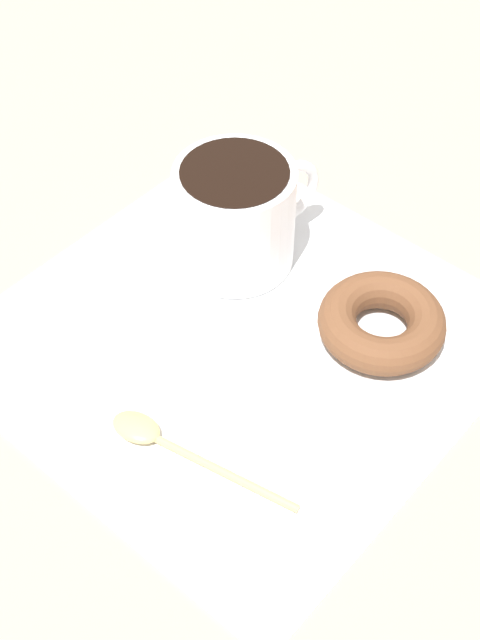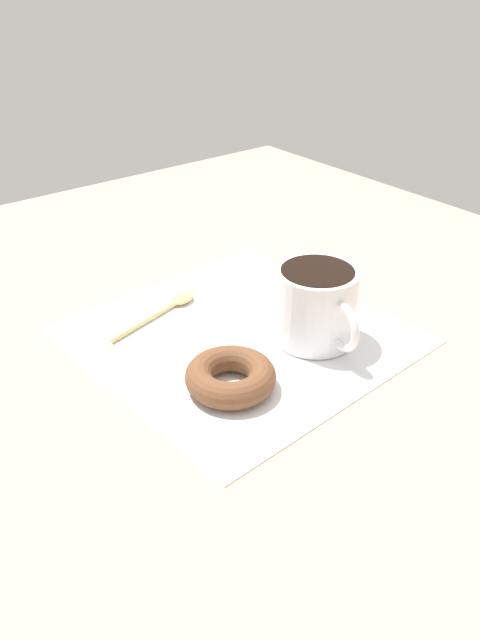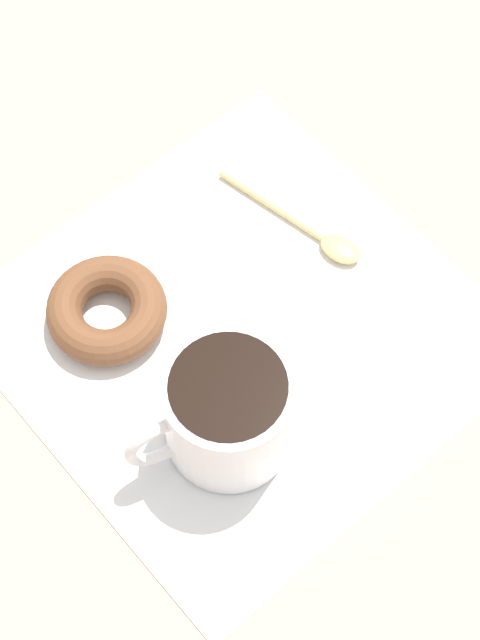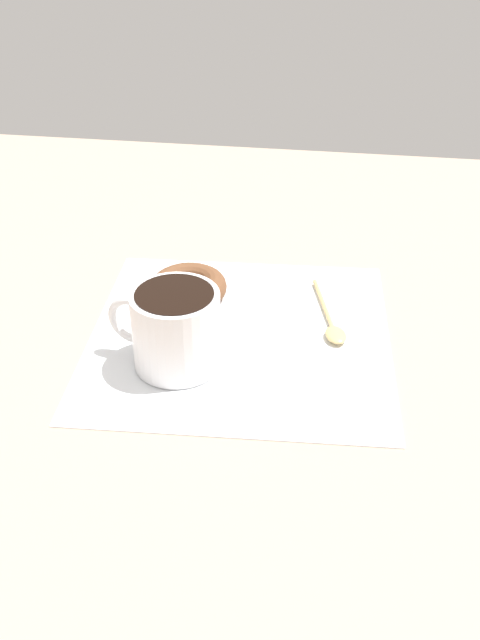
{
  "view_description": "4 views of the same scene",
  "coord_description": "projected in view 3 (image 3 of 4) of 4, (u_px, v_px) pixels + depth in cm",
  "views": [
    {
      "loc": [
        -28.04,
        29.4,
        51.35
      ],
      "look_at": [
        2.66,
        -1.67,
        2.3
      ],
      "focal_mm": 50.0,
      "sensor_mm": 36.0,
      "label": 1
    },
    {
      "loc": [
        -36.62,
        -51.22,
        40.21
      ],
      "look_at": [
        2.66,
        -1.67,
        2.3
      ],
      "focal_mm": 35.0,
      "sensor_mm": 36.0,
      "label": 2
    },
    {
      "loc": [
        33.36,
        -25.07,
        75.71
      ],
      "look_at": [
        2.66,
        -1.67,
        2.3
      ],
      "focal_mm": 60.0,
      "sensor_mm": 36.0,
      "label": 3
    },
    {
      "loc": [
        70.2,
        8.59,
        47.57
      ],
      "look_at": [
        2.66,
        -1.67,
        2.3
      ],
      "focal_mm": 40.0,
      "sensor_mm": 36.0,
      "label": 4
    }
  ],
  "objects": [
    {
      "name": "coffee_cup",
      "position": [
        226.0,
        411.0,
        0.77
      ],
      "size": [
        9.53,
        12.86,
        8.9
      ],
      "color": "white",
      "rests_on": "napkin"
    },
    {
      "name": "ground_plane",
      "position": [
        237.0,
        305.0,
        0.87
      ],
      "size": [
        120.0,
        120.0,
        2.0
      ],
      "primitive_type": "cube",
      "color": "tan"
    },
    {
      "name": "napkin",
      "position": [
        240.0,
        333.0,
        0.85
      ],
      "size": [
        36.69,
        36.69,
        0.3
      ],
      "primitive_type": "cube",
      "rotation": [
        0.0,
        0.0,
        0.06
      ],
      "color": "white",
      "rests_on": "ground_plane"
    },
    {
      "name": "donut",
      "position": [
        107.0,
        310.0,
        0.84
      ],
      "size": [
        9.6,
        9.6,
        2.9
      ],
      "primitive_type": "torus",
      "color": "brown",
      "rests_on": "napkin"
    },
    {
      "name": "spoon",
      "position": [
        319.0,
        236.0,
        0.88
      ],
      "size": [
        14.26,
        5.08,
        0.9
      ],
      "color": "#D8B772",
      "rests_on": "napkin"
    }
  ]
}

